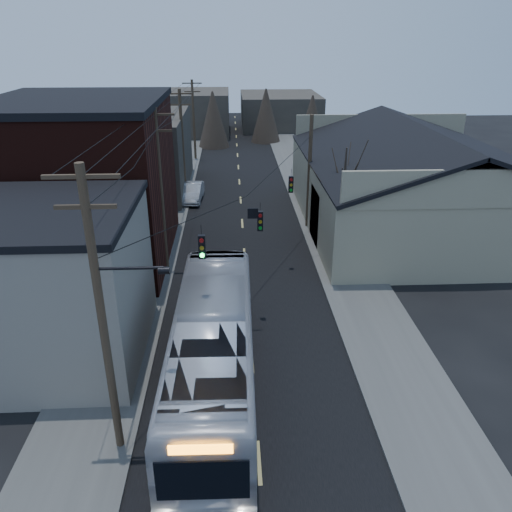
{
  "coord_description": "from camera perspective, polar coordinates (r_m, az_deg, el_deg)",
  "views": [
    {
      "loc": [
        -0.74,
        -10.98,
        13.83
      ],
      "look_at": [
        0.45,
        13.04,
        3.0
      ],
      "focal_mm": 35.0,
      "sensor_mm": 36.0,
      "label": 1
    }
  ],
  "objects": [
    {
      "name": "utility_lines",
      "position": [
        36.3,
        -6.59,
        9.93
      ],
      "size": [
        11.24,
        45.28,
        10.5
      ],
      "color": "#382B1E",
      "rests_on": "ground"
    },
    {
      "name": "building_far_right",
      "position": [
        82.13,
        2.71,
        16.28
      ],
      "size": [
        12.0,
        14.0,
        5.0
      ],
      "primitive_type": "cube",
      "color": "#36312B",
      "rests_on": "ground"
    },
    {
      "name": "building_far_left",
      "position": [
        76.93,
        -6.99,
        15.97
      ],
      "size": [
        10.0,
        12.0,
        6.0
      ],
      "primitive_type": "cube",
      "color": "#36312B",
      "rests_on": "ground"
    },
    {
      "name": "parked_car",
      "position": [
        45.15,
        -7.29,
        7.25
      ],
      "size": [
        1.92,
        4.83,
        1.56
      ],
      "primitive_type": "imported",
      "rotation": [
        0.0,
        0.0,
        -0.06
      ],
      "color": "#A4A7AC",
      "rests_on": "ground"
    },
    {
      "name": "warehouse",
      "position": [
        40.09,
        17.47,
        6.99
      ],
      "size": [
        16.16,
        20.6,
        7.73
      ],
      "color": "#7C725A",
      "rests_on": "ground"
    },
    {
      "name": "bare_tree",
      "position": [
        33.42,
        9.88,
        6.05
      ],
      "size": [
        0.4,
        0.4,
        7.2
      ],
      "primitive_type": "cone",
      "color": "black",
      "rests_on": "ground"
    },
    {
      "name": "sidewalk_right",
      "position": [
        43.83,
        6.86,
        5.75
      ],
      "size": [
        4.0,
        110.0,
        0.12
      ],
      "primitive_type": "cube",
      "color": "#474744",
      "rests_on": "ground"
    },
    {
      "name": "bus",
      "position": [
        21.01,
        -4.91,
        -10.49
      ],
      "size": [
        3.41,
        13.62,
        3.78
      ],
      "primitive_type": "imported",
      "rotation": [
        0.0,
        0.0,
        3.12
      ],
      "color": "#B4B7C1",
      "rests_on": "ground"
    },
    {
      "name": "building_clapboard",
      "position": [
        23.96,
        -22.72,
        -3.33
      ],
      "size": [
        8.0,
        8.0,
        7.0
      ],
      "primitive_type": "cube",
      "color": "slate",
      "rests_on": "ground"
    },
    {
      "name": "sidewalk_left",
      "position": [
        43.61,
        -10.32,
        5.44
      ],
      "size": [
        4.0,
        110.0,
        0.12
      ],
      "primitive_type": "cube",
      "color": "#474744",
      "rests_on": "ground"
    },
    {
      "name": "building_brick",
      "position": [
        33.52,
        -18.93,
        7.66
      ],
      "size": [
        10.0,
        12.0,
        10.0
      ],
      "primitive_type": "cube",
      "color": "black",
      "rests_on": "ground"
    },
    {
      "name": "road_surface",
      "position": [
        43.25,
        -1.71,
        5.6
      ],
      "size": [
        9.0,
        110.0,
        0.02
      ],
      "primitive_type": "cube",
      "color": "black",
      "rests_on": "ground"
    },
    {
      "name": "building_left_far",
      "position": [
        48.89,
        -13.35,
        11.4
      ],
      "size": [
        9.0,
        14.0,
        7.0
      ],
      "primitive_type": "cube",
      "color": "#36312B",
      "rests_on": "ground"
    },
    {
      "name": "ground",
      "position": [
        17.67,
        0.72,
        -27.25
      ],
      "size": [
        160.0,
        160.0,
        0.0
      ],
      "primitive_type": "plane",
      "color": "black",
      "rests_on": "ground"
    }
  ]
}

